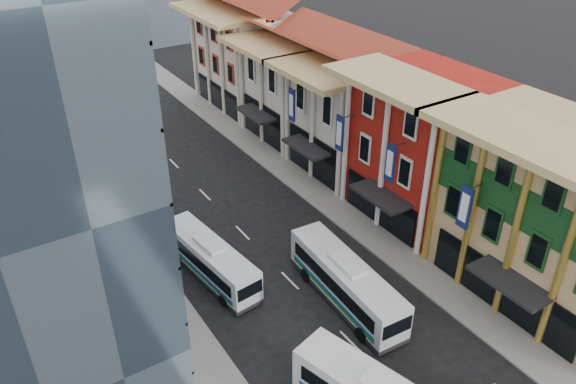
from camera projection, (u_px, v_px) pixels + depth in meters
sidewalk_right at (328, 202)px, 48.94m from camera, size 3.00×90.00×0.15m
sidewalk_left at (141, 268)px, 41.07m from camera, size 3.00×90.00×0.15m
shophouse_tan at (556, 217)px, 36.18m from camera, size 8.00×14.00×12.00m
shophouse_red at (423, 147)px, 44.82m from camera, size 8.00×10.00×12.00m
shophouse_cream_near at (349, 118)px, 52.19m from camera, size 8.00×9.00×10.00m
shophouse_cream_mid at (296, 89)px, 58.67m from camera, size 8.00×9.00×10.00m
shophouse_cream_far at (247, 58)px, 65.98m from camera, size 8.00×12.00×11.00m
bus_left_far at (210, 259)px, 39.66m from camera, size 3.34×9.80×3.08m
bus_right at (346, 281)px, 37.31m from camera, size 3.04×10.74×3.41m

